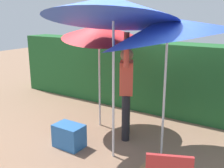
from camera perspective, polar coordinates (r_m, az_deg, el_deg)
ground_plane at (r=4.31m, az=-2.24°, el=-15.15°), size 24.00×24.00×0.00m
hedge_row at (r=6.02m, az=10.90°, el=1.36°), size 8.00×0.70×1.56m
umbrella_rainbow at (r=3.74m, az=-0.17°, el=15.86°), size 1.90×1.90×2.61m
umbrella_orange at (r=4.95m, az=-2.60°, el=11.25°), size 1.46×1.44×2.14m
umbrella_yellow at (r=3.86m, az=11.69°, el=11.42°), size 1.95×1.92×2.32m
person_vendor at (r=4.59m, az=3.11°, el=-0.61°), size 0.36×0.53×1.88m
cooler_box at (r=4.55m, az=-9.21°, el=-10.92°), size 0.49×0.33×0.39m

